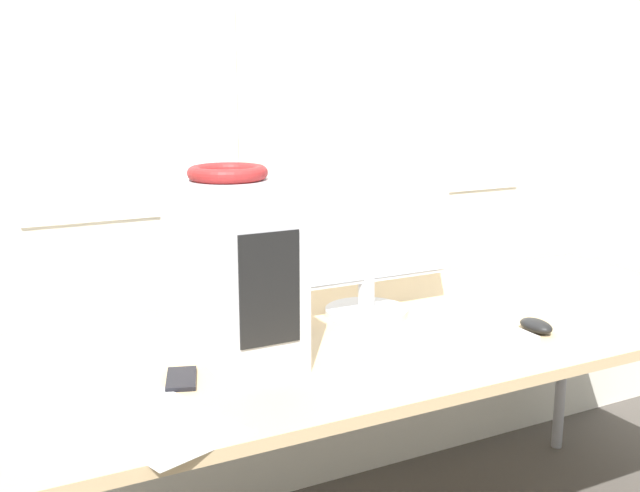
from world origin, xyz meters
name	(u,v)px	position (x,y,z in m)	size (l,w,h in m)	color
wall_back	(303,91)	(0.00, 0.98, 1.35)	(8.00, 0.07, 2.70)	beige
desk	(396,343)	(0.00, 0.42, 0.70)	(2.13, 0.85, 0.74)	tan
pc_tower	(230,266)	(-0.45, 0.48, 0.95)	(0.20, 0.47, 0.41)	silver
headphones	(228,173)	(-0.45, 0.48, 1.17)	(0.19, 0.19, 0.03)	maroon
monitor_main	(368,218)	(-0.01, 0.56, 1.02)	(0.53, 0.23, 0.53)	#B7B7BC
keyboard	(451,346)	(0.02, 0.21, 0.75)	(0.44, 0.13, 0.02)	silver
mouse	(536,326)	(0.30, 0.22, 0.76)	(0.06, 0.10, 0.03)	black
cell_phone	(181,379)	(-0.62, 0.33, 0.75)	(0.10, 0.14, 0.01)	black
paper_sheet_left	(162,425)	(-0.72, 0.14, 0.74)	(0.29, 0.35, 0.00)	white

